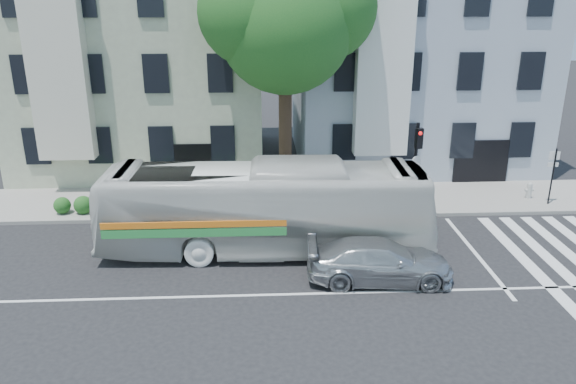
{
  "coord_description": "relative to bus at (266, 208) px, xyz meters",
  "views": [
    {
      "loc": [
        -1.08,
        -15.15,
        8.79
      ],
      "look_at": [
        -0.18,
        2.66,
        2.4
      ],
      "focal_mm": 35.0,
      "sensor_mm": 36.0,
      "label": 1
    }
  ],
  "objects": [
    {
      "name": "ground",
      "position": [
        0.93,
        -3.2,
        -1.62
      ],
      "size": [
        120.0,
        120.0,
        0.0
      ],
      "primitive_type": "plane",
      "color": "black",
      "rests_on": "ground"
    },
    {
      "name": "sidewalk_far",
      "position": [
        0.93,
        4.8,
        -1.54
      ],
      "size": [
        80.0,
        4.0,
        0.15
      ],
      "primitive_type": "cube",
      "color": "gray",
      "rests_on": "ground"
    },
    {
      "name": "building_left",
      "position": [
        -6.07,
        11.8,
        3.88
      ],
      "size": [
        12.0,
        10.0,
        11.0
      ],
      "primitive_type": "cube",
      "color": "#9CA388",
      "rests_on": "ground"
    },
    {
      "name": "building_right",
      "position": [
        7.93,
        11.8,
        3.88
      ],
      "size": [
        12.0,
        10.0,
        11.0
      ],
      "primitive_type": "cube",
      "color": "#9AA6B7",
      "rests_on": "ground"
    },
    {
      "name": "street_tree",
      "position": [
        0.99,
        5.54,
        6.22
      ],
      "size": [
        7.3,
        5.9,
        11.1
      ],
      "color": "#2D2116",
      "rests_on": "ground"
    },
    {
      "name": "bus",
      "position": [
        0.0,
        0.0,
        0.0
      ],
      "size": [
        3.03,
        11.67,
        3.23
      ],
      "primitive_type": "imported",
      "rotation": [
        0.0,
        0.0,
        1.54
      ],
      "color": "silver",
      "rests_on": "ground"
    },
    {
      "name": "sedan",
      "position": [
        3.6,
        -2.41,
        -0.94
      ],
      "size": [
        2.15,
        4.75,
        1.35
      ],
      "primitive_type": "imported",
      "rotation": [
        0.0,
        0.0,
        1.51
      ],
      "color": "#B5B8BD",
      "rests_on": "ground"
    },
    {
      "name": "hedge",
      "position": [
        -4.09,
        3.6,
        -1.12
      ],
      "size": [
        8.4,
        3.17,
        0.7
      ],
      "primitive_type": null,
      "rotation": [
        0.0,
        0.0,
        -0.28
      ],
      "color": "#1E5C1D",
      "rests_on": "sidewalk_far"
    },
    {
      "name": "traffic_signal",
      "position": [
        6.02,
        2.74,
        0.94
      ],
      "size": [
        0.4,
        0.52,
        3.96
      ],
      "rotation": [
        0.0,
        0.0,
        0.31
      ],
      "color": "black",
      "rests_on": "ground"
    },
    {
      "name": "fire_hydrant",
      "position": [
        11.69,
        4.42,
        -1.1
      ],
      "size": [
        0.39,
        0.23,
        0.72
      ],
      "rotation": [
        0.0,
        0.0,
        0.01
      ],
      "color": "#B7B7B3",
      "rests_on": "sidewalk_far"
    },
    {
      "name": "far_sign_pole",
      "position": [
        12.21,
        3.71,
        0.1
      ],
      "size": [
        0.45,
        0.17,
        2.47
      ],
      "rotation": [
        0.0,
        0.0,
        -0.09
      ],
      "color": "black",
      "rests_on": "sidewalk_far"
    }
  ]
}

